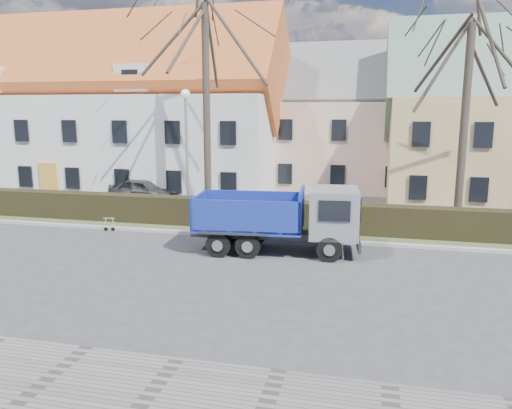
% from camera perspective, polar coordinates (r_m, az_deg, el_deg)
% --- Properties ---
extents(ground, '(120.00, 120.00, 0.00)m').
position_cam_1_polar(ground, '(17.41, -8.19, -7.27)').
color(ground, '#3B3B3D').
extents(curb_far, '(80.00, 0.30, 0.12)m').
position_cam_1_polar(curb_far, '(21.56, -3.73, -3.46)').
color(curb_far, '#9A9896').
rests_on(curb_far, ground).
extents(grass_strip, '(80.00, 3.00, 0.10)m').
position_cam_1_polar(grass_strip, '(23.06, -2.57, -2.53)').
color(grass_strip, '#434E2B').
rests_on(grass_strip, ground).
extents(hedge, '(60.00, 0.90, 1.30)m').
position_cam_1_polar(hedge, '(22.74, -2.72, -1.17)').
color(hedge, black).
rests_on(hedge, ground).
extents(building_white, '(26.80, 10.80, 9.50)m').
position_cam_1_polar(building_white, '(36.76, -18.36, 9.34)').
color(building_white, silver).
rests_on(building_white, ground).
extents(building_pink, '(10.80, 8.80, 8.00)m').
position_cam_1_polar(building_pink, '(35.46, 9.92, 8.47)').
color(building_pink, beige).
rests_on(building_pink, ground).
extents(tree_1, '(9.20, 9.20, 12.65)m').
position_cam_1_polar(tree_1, '(25.24, -5.71, 12.95)').
color(tree_1, '#332B23').
rests_on(tree_1, ground).
extents(tree_2, '(8.00, 8.00, 11.00)m').
position_cam_1_polar(tree_2, '(24.17, 22.84, 10.30)').
color(tree_2, '#332B23').
rests_on(tree_2, ground).
extents(dump_truck, '(6.64, 2.95, 2.58)m').
position_cam_1_polar(dump_truck, '(18.93, 1.73, -1.64)').
color(dump_truck, navy).
rests_on(dump_truck, ground).
extents(streetlight, '(0.50, 0.50, 6.37)m').
position_cam_1_polar(streetlight, '(24.09, -7.89, 5.52)').
color(streetlight, '#9E9E9E').
rests_on(streetlight, ground).
extents(cart_frame, '(0.81, 0.56, 0.68)m').
position_cam_1_polar(cart_frame, '(23.34, -16.93, -2.10)').
color(cart_frame, silver).
rests_on(cart_frame, ground).
extents(parked_car_a, '(4.41, 2.15, 1.45)m').
position_cam_1_polar(parked_car_a, '(29.66, -12.63, 1.56)').
color(parked_car_a, '#2E2E31').
rests_on(parked_car_a, ground).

